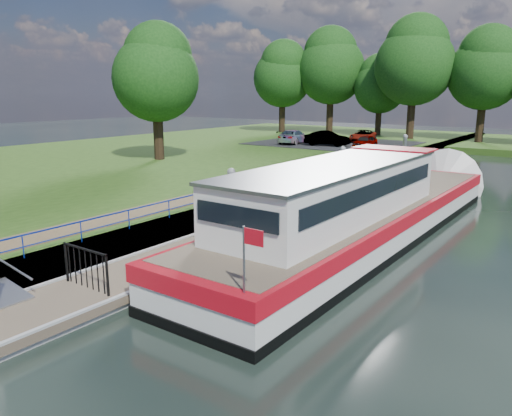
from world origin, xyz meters
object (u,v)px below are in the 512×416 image
Objects in this scene: barge at (369,210)px; car_b at (327,138)px; car_c at (294,137)px; car_d at (363,136)px; car_a at (365,142)px; pontoon at (295,217)px.

barge is 26.46m from car_b.
car_d is at bearing -139.23° from car_c.
car_a is at bearing -98.59° from car_b.
car_b reaches higher than car_a.
barge is 5.26× the size of car_b.
car_b is at bearing 114.82° from pontoon.
car_a reaches higher than pontoon.
barge is at bearing -68.28° from car_a.
pontoon is 7.46× the size of car_b.
barge reaches higher than car_c.
car_a is at bearing -73.90° from car_d.
car_b reaches higher than car_c.
barge is at bearing -158.99° from car_b.
car_d is (-12.73, 27.81, 0.32)m from barge.
car_c is at bearing 121.90° from pontoon.
pontoon is at bearing -76.04° from car_a.
car_a is 0.78× the size of car_d.
car_c is at bearing 127.71° from barge.
car_d is at bearing -22.76° from car_b.
car_b is (-10.27, 22.20, 1.31)m from pontoon.
car_c is 7.07m from car_d.
car_c is at bearing 79.83° from car_b.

